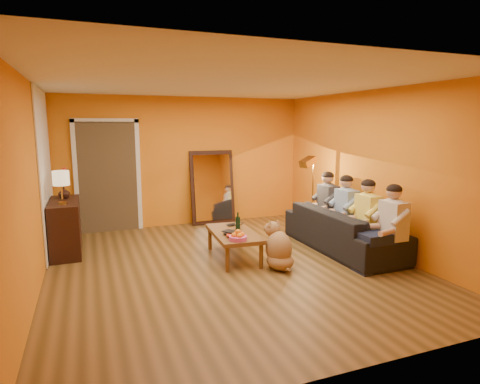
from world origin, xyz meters
name	(u,v)px	position (x,y,z in m)	size (l,w,h in m)	color
room_shell	(221,175)	(0.00, 0.37, 1.30)	(5.00, 5.50, 2.60)	brown
white_accent	(45,172)	(-2.48, 1.75, 1.30)	(0.02, 1.90, 2.58)	white
doorway_recess	(108,177)	(-1.50, 2.83, 1.05)	(1.06, 0.30, 2.10)	#3F2D19
door_jamb_left	(76,179)	(-2.07, 2.71, 1.05)	(0.08, 0.06, 2.20)	white
door_jamb_right	(139,176)	(-0.93, 2.71, 1.05)	(0.08, 0.06, 2.20)	white
door_header	(105,120)	(-1.50, 2.71, 2.12)	(1.22, 0.06, 0.08)	white
mirror_frame	(212,187)	(0.55, 2.63, 0.76)	(0.92, 0.06, 1.52)	black
mirror_glass	(213,187)	(0.55, 2.59, 0.76)	(0.78, 0.02, 1.36)	white
sideboard	(66,227)	(-2.24, 1.55, 0.42)	(0.44, 1.18, 0.85)	black
table_lamp	(62,188)	(-2.24, 1.25, 1.10)	(0.24, 0.24, 0.51)	beige
sofa	(342,230)	(2.00, 0.09, 0.34)	(0.91, 2.32, 0.68)	black
coffee_table	(234,245)	(0.18, 0.32, 0.21)	(0.62, 1.22, 0.42)	brown
floor_lamp	(313,197)	(1.98, 1.02, 0.72)	(0.30, 0.24, 1.44)	#BD8B37
dog	(279,245)	(0.63, -0.32, 0.34)	(0.38, 0.59, 0.69)	#9F8247
person_far_left	(393,227)	(2.13, -0.91, 0.61)	(0.70, 0.44, 1.22)	beige
person_mid_left	(368,219)	(2.13, -0.36, 0.61)	(0.70, 0.44, 1.22)	#F9E453
person_mid_right	(346,212)	(2.13, 0.19, 0.61)	(0.70, 0.44, 1.22)	#7C97C0
person_far_right	(328,206)	(2.13, 0.74, 0.61)	(0.70, 0.44, 1.22)	#36363B
fruit_bowl	(238,235)	(0.08, -0.13, 0.50)	(0.26, 0.26, 0.16)	#D54B9D
wine_bottle	(238,222)	(0.23, 0.27, 0.58)	(0.07, 0.07, 0.31)	black
tumbler	(238,226)	(0.30, 0.44, 0.47)	(0.10, 0.10, 0.10)	#B27F3F
laptop	(237,225)	(0.36, 0.67, 0.43)	(0.30, 0.19, 0.02)	black
book_lower	(227,235)	(0.00, 0.12, 0.43)	(0.19, 0.25, 0.02)	black
book_mid	(227,234)	(0.01, 0.13, 0.45)	(0.20, 0.27, 0.02)	red
book_upper	(227,233)	(0.00, 0.11, 0.47)	(0.16, 0.21, 0.02)	black
vase	(64,193)	(-2.24, 1.80, 0.94)	(0.18, 0.18, 0.19)	black
flowers	(63,175)	(-2.24, 1.80, 1.23)	(0.17, 0.17, 0.51)	red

